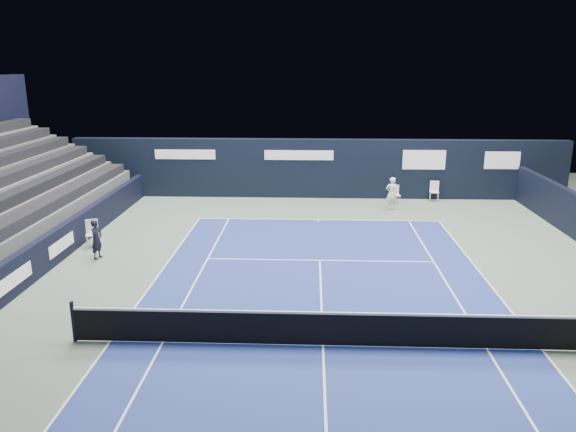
% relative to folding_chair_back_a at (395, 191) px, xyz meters
% --- Properties ---
extents(ground, '(48.00, 48.00, 0.00)m').
position_rel_folding_chair_back_a_xyz_m(ground, '(-3.96, -13.30, -0.62)').
color(ground, '#536358').
rests_on(ground, ground).
extents(court_surface, '(10.97, 23.77, 0.01)m').
position_rel_folding_chair_back_a_xyz_m(court_surface, '(-3.96, -15.30, -0.62)').
color(court_surface, navy).
rests_on(court_surface, ground).
extents(folding_chair_back_a, '(0.46, 0.49, 0.93)m').
position_rel_folding_chair_back_a_xyz_m(folding_chair_back_a, '(0.00, 0.00, 0.00)').
color(folding_chair_back_a, silver).
rests_on(folding_chair_back_a, ground).
extents(folding_chair_back_b, '(0.52, 0.50, 1.04)m').
position_rel_folding_chair_back_a_xyz_m(folding_chair_back_b, '(2.10, 0.57, -0.03)').
color(folding_chair_back_b, silver).
rests_on(folding_chair_back_b, ground).
extents(line_judge_chair, '(0.59, 0.58, 1.06)m').
position_rel_folding_chair_back_a_xyz_m(line_judge_chair, '(-12.84, -7.58, -0.02)').
color(line_judge_chair, silver).
rests_on(line_judge_chair, ground).
extents(line_judge, '(0.48, 0.60, 1.45)m').
position_rel_folding_chair_back_a_xyz_m(line_judge, '(-12.12, -9.00, 0.11)').
color(line_judge, black).
rests_on(line_judge, ground).
extents(court_markings, '(11.03, 23.83, 0.00)m').
position_rel_folding_chair_back_a_xyz_m(court_markings, '(-3.96, -15.30, -0.61)').
color(court_markings, white).
rests_on(court_markings, court_surface).
extents(tennis_net, '(12.90, 0.10, 1.10)m').
position_rel_folding_chair_back_a_xyz_m(tennis_net, '(-3.96, -15.30, -0.11)').
color(tennis_net, black).
rests_on(tennis_net, ground).
extents(back_sponsor_wall, '(26.00, 0.63, 3.10)m').
position_rel_folding_chair_back_a_xyz_m(back_sponsor_wall, '(-3.96, 1.19, 0.93)').
color(back_sponsor_wall, black).
rests_on(back_sponsor_wall, ground).
extents(side_barrier_left, '(0.33, 22.00, 1.20)m').
position_rel_folding_chair_back_a_xyz_m(side_barrier_left, '(-13.46, -9.33, -0.02)').
color(side_barrier_left, black).
rests_on(side_barrier_left, ground).
extents(tennis_player, '(0.65, 0.86, 1.62)m').
position_rel_folding_chair_back_a_xyz_m(tennis_player, '(-0.38, -1.36, 0.19)').
color(tennis_player, white).
rests_on(tennis_player, ground).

